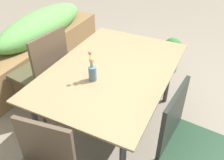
# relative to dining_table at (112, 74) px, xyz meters

# --- Properties ---
(ground_plane) EXTENTS (12.00, 12.00, 0.00)m
(ground_plane) POSITION_rel_dining_table_xyz_m (0.02, 0.04, -0.67)
(ground_plane) COLOR #756B5B
(dining_table) EXTENTS (1.50, 1.02, 0.72)m
(dining_table) POSITION_rel_dining_table_xyz_m (0.00, 0.00, 0.00)
(dining_table) COLOR #8C704C
(dining_table) RESTS_ON ground
(chair_near_left) EXTENTS (0.53, 0.53, 0.90)m
(chair_near_left) POSITION_rel_dining_table_xyz_m (-0.33, -0.78, -0.16)
(chair_near_left) COLOR #193220
(chair_near_left) RESTS_ON ground
(chair_far_side) EXTENTS (0.53, 0.53, 0.95)m
(chair_far_side) POSITION_rel_dining_table_xyz_m (-0.04, 0.78, -0.15)
(chair_far_side) COLOR #433E28
(chair_far_side) RESTS_ON ground
(flower_vase) EXTENTS (0.07, 0.07, 0.27)m
(flower_vase) POSITION_rel_dining_table_xyz_m (-0.23, 0.07, 0.16)
(flower_vase) COLOR slate
(flower_vase) RESTS_ON dining_table
(planter_box) EXTENTS (3.56, 0.52, 0.78)m
(planter_box) POSITION_rel_dining_table_xyz_m (-0.05, 1.42, -0.30)
(planter_box) COLOR brown
(planter_box) RESTS_ON ground
(potted_plant) EXTENTS (0.24, 0.24, 0.49)m
(potted_plant) POSITION_rel_dining_table_xyz_m (1.33, -0.26, -0.41)
(potted_plant) COLOR slate
(potted_plant) RESTS_ON ground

